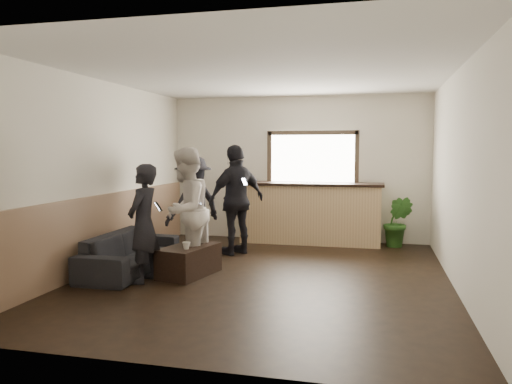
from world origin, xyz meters
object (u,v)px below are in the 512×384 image
(sofa, at_px, (130,252))
(cup_a, at_px, (192,240))
(bar_counter, at_px, (310,209))
(coffee_table, at_px, (189,261))
(cup_b, at_px, (186,246))
(person_d, at_px, (237,200))
(potted_plant, at_px, (398,222))
(person_a, at_px, (143,223))
(person_c, at_px, (193,205))
(person_b, at_px, (186,211))

(sofa, relative_size, cup_a, 15.36)
(bar_counter, distance_m, coffee_table, 3.18)
(cup_b, height_order, person_d, person_d)
(cup_b, distance_m, person_d, 1.84)
(cup_a, bearing_deg, potted_plant, 41.42)
(cup_b, distance_m, person_a, 0.65)
(sofa, distance_m, potted_plant, 4.76)
(person_d, bearing_deg, sofa, 1.37)
(cup_b, height_order, person_c, person_c)
(sofa, bearing_deg, person_a, -136.88)
(person_a, bearing_deg, person_b, 148.45)
(cup_a, height_order, person_b, person_b)
(potted_plant, relative_size, person_d, 0.50)
(person_c, bearing_deg, coffee_table, 49.60)
(coffee_table, distance_m, person_b, 0.71)
(potted_plant, bearing_deg, cup_a, -138.58)
(coffee_table, bearing_deg, cup_b, -78.22)
(person_d, bearing_deg, person_c, -39.01)
(cup_b, bearing_deg, potted_plant, 46.22)
(coffee_table, relative_size, cup_b, 8.56)
(cup_b, bearing_deg, person_a, -153.35)
(sofa, height_order, person_a, person_a)
(person_c, bearing_deg, potted_plant, 143.95)
(cup_b, distance_m, person_c, 1.72)
(potted_plant, xyz_separation_m, person_a, (-3.40, -3.27, 0.33))
(cup_a, height_order, person_d, person_d)
(coffee_table, distance_m, cup_a, 0.32)
(cup_a, distance_m, person_a, 0.86)
(person_b, distance_m, person_c, 1.33)
(person_a, relative_size, person_c, 0.95)
(sofa, bearing_deg, person_c, -18.54)
(person_c, xyz_separation_m, person_d, (0.72, 0.16, 0.09))
(bar_counter, height_order, potted_plant, bar_counter)
(person_d, bearing_deg, potted_plant, 153.40)
(coffee_table, height_order, person_d, person_d)
(bar_counter, bearing_deg, cup_a, -117.17)
(person_c, bearing_deg, sofa, 13.46)
(person_b, distance_m, person_d, 1.48)
(cup_a, relative_size, potted_plant, 0.14)
(coffee_table, relative_size, person_c, 0.56)
(bar_counter, height_order, sofa, bar_counter)
(cup_a, relative_size, person_c, 0.08)
(cup_a, height_order, potted_plant, potted_plant)
(sofa, bearing_deg, cup_a, -78.50)
(bar_counter, relative_size, coffee_table, 2.89)
(bar_counter, relative_size, person_a, 1.71)
(cup_a, bearing_deg, person_d, 78.27)
(sofa, relative_size, coffee_table, 2.06)
(cup_a, distance_m, cup_b, 0.41)
(coffee_table, distance_m, potted_plant, 4.07)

